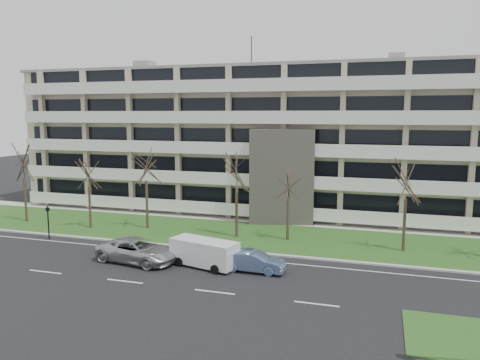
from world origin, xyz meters
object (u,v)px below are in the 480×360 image
(blue_sedan, at_px, (254,261))
(white_van, at_px, (205,251))
(pedestrian_signal, at_px, (48,218))
(silver_pickup, at_px, (138,250))

(blue_sedan, bearing_deg, white_van, 90.94)
(pedestrian_signal, bearing_deg, silver_pickup, -28.39)
(blue_sedan, distance_m, white_van, 3.48)
(silver_pickup, relative_size, blue_sedan, 1.42)
(silver_pickup, xyz_separation_m, pedestrian_signal, (-10.23, 3.27, 0.96))
(blue_sedan, xyz_separation_m, white_van, (-3.45, -0.02, 0.42))
(white_van, relative_size, pedestrian_signal, 1.80)
(white_van, bearing_deg, silver_pickup, -160.43)
(blue_sedan, height_order, pedestrian_signal, pedestrian_signal)
(pedestrian_signal, bearing_deg, white_van, -21.24)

